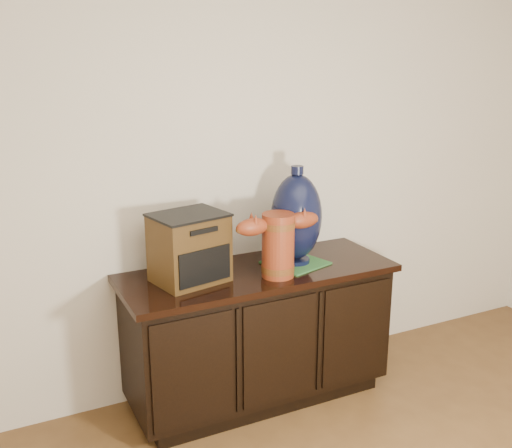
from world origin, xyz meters
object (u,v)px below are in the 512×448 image
sideboard (258,333)px  lamp_base (296,217)px  spray_can (205,249)px  terracotta_vessel (278,241)px  tv_radio (189,248)px

sideboard → lamp_base: 0.67m
lamp_base → spray_can: size_ratio=2.63×
terracotta_vessel → tv_radio: size_ratio=1.17×
terracotta_vessel → spray_can: terracotta_vessel is taller
tv_radio → lamp_base: 0.61m
tv_radio → lamp_base: lamp_base is taller
sideboard → terracotta_vessel: bearing=-68.0°
spray_can → tv_radio: bearing=-132.3°
sideboard → lamp_base: (0.23, -0.00, 0.63)m
sideboard → terracotta_vessel: 0.57m
lamp_base → spray_can: 0.51m
sideboard → spray_can: bearing=145.1°
terracotta_vessel → lamp_base: (0.18, 0.12, 0.07)m
tv_radio → spray_can: size_ratio=1.98×
tv_radio → terracotta_vessel: bearing=-29.8°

